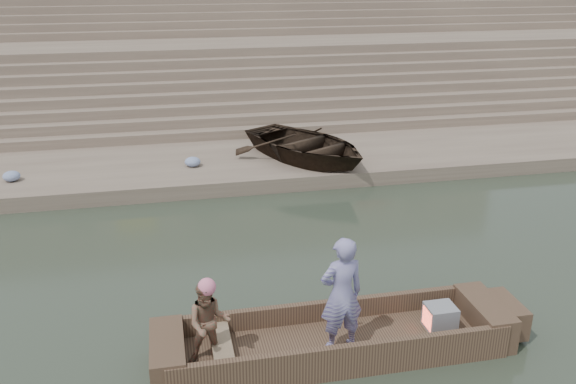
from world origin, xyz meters
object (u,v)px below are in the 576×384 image
object	(u,v)px
standing_man	(342,294)
rowing_man	(209,323)
television	(440,317)
main_rowboat	(334,347)
beached_rowboat	(306,145)

from	to	relation	value
standing_man	rowing_man	size ratio (longest dim) A/B	1.41
standing_man	television	distance (m)	1.87
main_rowboat	beached_rowboat	distance (m)	8.68
standing_man	television	size ratio (longest dim) A/B	4.03
standing_man	rowing_man	bearing A→B (deg)	-8.33
television	beached_rowboat	distance (m)	8.51
standing_man	rowing_man	xyz separation A→B (m)	(-1.97, 0.06, -0.27)
television	beached_rowboat	bearing A→B (deg)	91.12
standing_man	beached_rowboat	bearing A→B (deg)	-106.65
main_rowboat	rowing_man	xyz separation A→B (m)	(-1.93, -0.11, 0.77)
television	main_rowboat	bearing A→B (deg)	180.00
rowing_man	television	size ratio (longest dim) A/B	2.85
main_rowboat	television	xyz separation A→B (m)	(1.76, -0.00, 0.31)
main_rowboat	standing_man	bearing A→B (deg)	-76.58
rowing_man	television	distance (m)	3.72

